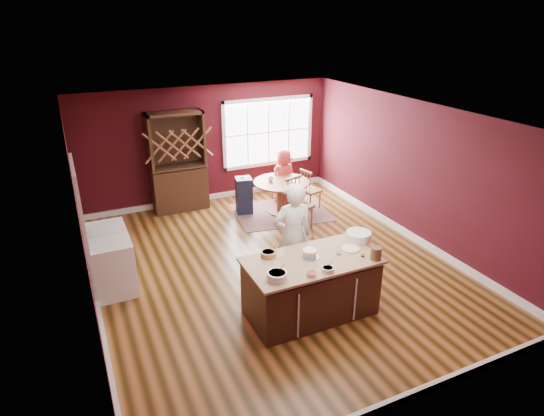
{
  "coord_description": "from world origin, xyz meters",
  "views": [
    {
      "loc": [
        -2.98,
        -6.41,
        4.18
      ],
      "look_at": [
        0.06,
        0.15,
        1.05
      ],
      "focal_mm": 30.0,
      "sensor_mm": 36.0,
      "label": 1
    }
  ],
  "objects_px": {
    "chair_south": "(300,204)",
    "chair_north": "(281,178)",
    "layer_cake": "(310,254)",
    "toddler": "(244,179)",
    "kitchen_island": "(311,288)",
    "washer": "(114,268)",
    "dryer": "(109,250)",
    "baker": "(292,237)",
    "seated_woman": "(283,177)",
    "dining_table": "(281,191)",
    "hutch": "(178,162)",
    "chair_east": "(311,188)",
    "high_chair": "(244,195)"
  },
  "relations": [
    {
      "from": "chair_east",
      "to": "high_chair",
      "type": "relative_size",
      "value": 1.12
    },
    {
      "from": "high_chair",
      "to": "dryer",
      "type": "bearing_deg",
      "value": -142.63
    },
    {
      "from": "seated_woman",
      "to": "kitchen_island",
      "type": "bearing_deg",
      "value": 59.65
    },
    {
      "from": "chair_north",
      "to": "dining_table",
      "type": "bearing_deg",
      "value": 26.22
    },
    {
      "from": "kitchen_island",
      "to": "seated_woman",
      "type": "height_order",
      "value": "seated_woman"
    },
    {
      "from": "dining_table",
      "to": "chair_east",
      "type": "bearing_deg",
      "value": -3.17
    },
    {
      "from": "high_chair",
      "to": "toddler",
      "type": "distance_m",
      "value": 0.38
    },
    {
      "from": "kitchen_island",
      "to": "dining_table",
      "type": "bearing_deg",
      "value": 70.66
    },
    {
      "from": "dining_table",
      "to": "chair_north",
      "type": "distance_m",
      "value": 0.93
    },
    {
      "from": "baker",
      "to": "chair_east",
      "type": "relative_size",
      "value": 1.88
    },
    {
      "from": "kitchen_island",
      "to": "seated_woman",
      "type": "relative_size",
      "value": 1.48
    },
    {
      "from": "baker",
      "to": "chair_south",
      "type": "distance_m",
      "value": 2.24
    },
    {
      "from": "seated_woman",
      "to": "dryer",
      "type": "distance_m",
      "value": 4.42
    },
    {
      "from": "dining_table",
      "to": "high_chair",
      "type": "xyz_separation_m",
      "value": [
        -0.75,
        0.36,
        -0.11
      ]
    },
    {
      "from": "dining_table",
      "to": "hutch",
      "type": "height_order",
      "value": "hutch"
    },
    {
      "from": "baker",
      "to": "layer_cake",
      "type": "relative_size",
      "value": 6.34
    },
    {
      "from": "kitchen_island",
      "to": "baker",
      "type": "height_order",
      "value": "baker"
    },
    {
      "from": "chair_north",
      "to": "chair_east",
      "type": "bearing_deg",
      "value": 72.61
    },
    {
      "from": "baker",
      "to": "seated_woman",
      "type": "distance_m",
      "value": 3.58
    },
    {
      "from": "kitchen_island",
      "to": "washer",
      "type": "distance_m",
      "value": 3.12
    },
    {
      "from": "toddler",
      "to": "dryer",
      "type": "relative_size",
      "value": 0.29
    },
    {
      "from": "layer_cake",
      "to": "washer",
      "type": "xyz_separation_m",
      "value": [
        -2.57,
        1.71,
        -0.52
      ]
    },
    {
      "from": "layer_cake",
      "to": "toddler",
      "type": "bearing_deg",
      "value": 82.72
    },
    {
      "from": "hutch",
      "to": "toddler",
      "type": "bearing_deg",
      "value": -34.01
    },
    {
      "from": "chair_east",
      "to": "toddler",
      "type": "relative_size",
      "value": 3.7
    },
    {
      "from": "layer_cake",
      "to": "washer",
      "type": "distance_m",
      "value": 3.13
    },
    {
      "from": "washer",
      "to": "toddler",
      "type": "bearing_deg",
      "value": 34.58
    },
    {
      "from": "high_chair",
      "to": "chair_south",
      "type": "bearing_deg",
      "value": -47.12
    },
    {
      "from": "layer_cake",
      "to": "chair_north",
      "type": "xyz_separation_m",
      "value": [
        1.65,
        4.3,
        -0.47
      ]
    },
    {
      "from": "chair_south",
      "to": "washer",
      "type": "relative_size",
      "value": 1.21
    },
    {
      "from": "chair_south",
      "to": "toddler",
      "type": "bearing_deg",
      "value": 103.43
    },
    {
      "from": "layer_cake",
      "to": "seated_woman",
      "type": "xyz_separation_m",
      "value": [
        1.54,
        3.97,
        -0.32
      ]
    },
    {
      "from": "dining_table",
      "to": "hutch",
      "type": "bearing_deg",
      "value": 149.19
    },
    {
      "from": "layer_cake",
      "to": "hutch",
      "type": "xyz_separation_m",
      "value": [
        -0.75,
        4.65,
        0.14
      ]
    },
    {
      "from": "kitchen_island",
      "to": "dryer",
      "type": "distance_m",
      "value": 3.53
    },
    {
      "from": "chair_east",
      "to": "hutch",
      "type": "xyz_separation_m",
      "value": [
        -2.72,
        1.23,
        0.64
      ]
    },
    {
      "from": "kitchen_island",
      "to": "toddler",
      "type": "relative_size",
      "value": 7.42
    },
    {
      "from": "hutch",
      "to": "dryer",
      "type": "xyz_separation_m",
      "value": [
        -1.82,
        -2.3,
        -0.67
      ]
    },
    {
      "from": "chair_south",
      "to": "hutch",
      "type": "bearing_deg",
      "value": 115.83
    },
    {
      "from": "baker",
      "to": "washer",
      "type": "distance_m",
      "value": 2.87
    },
    {
      "from": "chair_east",
      "to": "toddler",
      "type": "xyz_separation_m",
      "value": [
        -1.48,
        0.39,
        0.33
      ]
    },
    {
      "from": "dining_table",
      "to": "seated_woman",
      "type": "xyz_separation_m",
      "value": [
        0.3,
        0.51,
        0.12
      ]
    },
    {
      "from": "baker",
      "to": "chair_south",
      "type": "xyz_separation_m",
      "value": [
        1.16,
        1.88,
        -0.36
      ]
    },
    {
      "from": "baker",
      "to": "chair_north",
      "type": "bearing_deg",
      "value": -107.47
    },
    {
      "from": "chair_south",
      "to": "chair_north",
      "type": "height_order",
      "value": "chair_south"
    },
    {
      "from": "chair_east",
      "to": "seated_woman",
      "type": "distance_m",
      "value": 0.71
    },
    {
      "from": "kitchen_island",
      "to": "chair_north",
      "type": "height_order",
      "value": "chair_north"
    },
    {
      "from": "chair_south",
      "to": "toddler",
      "type": "xyz_separation_m",
      "value": [
        -0.76,
        1.23,
        0.26
      ]
    },
    {
      "from": "toddler",
      "to": "chair_south",
      "type": "bearing_deg",
      "value": -58.36
    },
    {
      "from": "washer",
      "to": "dryer",
      "type": "relative_size",
      "value": 1.01
    }
  ]
}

